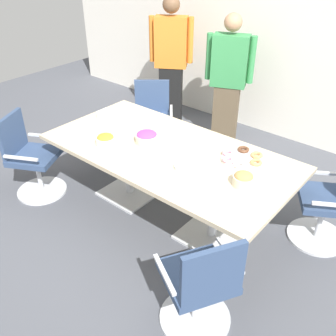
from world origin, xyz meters
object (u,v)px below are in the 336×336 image
Objects in this scene: plate_stack at (186,167)px; office_chair_3 at (31,160)px; person_standing_1 at (228,80)px; donut_platter at (242,158)px; napkin_pile at (107,114)px; office_chair_0 at (200,287)px; office_chair_2 at (152,122)px; office_chair_1 at (331,204)px; conference_table at (168,161)px; snack_bowl_chips_orange at (105,139)px; snack_bowl_candy_mix at (147,137)px; person_standing_0 at (171,61)px; snack_bowl_cookies at (243,179)px.

office_chair_3 is at bearing -163.55° from plate_stack.
person_standing_1 is 2.00m from plate_stack.
person_standing_1 is at bearing 126.54° from donut_platter.
donut_platter is at bearing 5.91° from napkin_pile.
office_chair_0 is 3.00m from person_standing_1.
office_chair_2 is 4.48× the size of plate_stack.
office_chair_1 and office_chair_2 have the same top height.
conference_table is 12.97× the size of snack_bowl_chips_orange.
office_chair_0 is 4.06× the size of snack_bowl_candy_mix.
snack_bowl_chips_orange reaches higher than napkin_pile.
donut_platter is (0.89, 0.30, -0.04)m from snack_bowl_candy_mix.
office_chair_1 is 2.44m from napkin_pile.
napkin_pile is (0.04, -0.76, 0.38)m from office_chair_2.
donut_platter is at bearing 120.07° from office_chair_2.
person_standing_0 reaches higher than plate_stack.
office_chair_3 is 1.81m from plate_stack.
office_chair_0 is at bearing -77.11° from snack_bowl_cookies.
person_standing_1 reaches higher than donut_platter.
person_standing_1 is 7.52× the size of snack_bowl_candy_mix.
plate_stack is (1.70, 0.50, 0.36)m from office_chair_3.
office_chair_2 is at bearing 142.28° from plate_stack.
snack_bowl_candy_mix is at bearing 72.52° from person_standing_1.
office_chair_1 is 1.00× the size of office_chair_3.
person_standing_0 reaches higher than office_chair_3.
conference_table is 2.64× the size of office_chair_1.
snack_bowl_chips_orange is at bearing 71.68° from office_chair_2.
conference_table is 6.19× the size of donut_platter.
snack_bowl_chips_orange is (-1.57, 0.59, 0.39)m from office_chair_0.
plate_stack is at bearing 89.16° from person_standing_1.
office_chair_1 is at bearing 86.90° from office_chair_3.
person_standing_1 is (-1.80, 1.06, 0.47)m from office_chair_1.
napkin_pile is at bearing 169.55° from snack_bowl_candy_mix.
office_chair_0 is at bearing -46.29° from plate_stack.
donut_platter is at bearing 84.33° from office_chair_1.
office_chair_2 is at bearing 138.22° from office_chair_3.
snack_bowl_cookies is (1.26, -1.76, -0.07)m from person_standing_1.
conference_table is 0.38m from plate_stack.
person_standing_1 reaches higher than plate_stack.
conference_table is at bearing 84.04° from office_chair_1.
conference_table is at bearing -155.14° from donut_platter.
person_standing_0 reaches higher than office_chair_2.
office_chair_2 is 4.06× the size of snack_bowl_candy_mix.
office_chair_3 is at bearing 36.68° from office_chair_2.
donut_platter is 2.50× the size of napkin_pile.
napkin_pile is (-0.42, 0.41, -0.01)m from snack_bowl_chips_orange.
conference_table is at bearing 176.58° from snack_bowl_cookies.
snack_bowl_cookies is at bearing -2.25° from snack_bowl_candy_mix.
office_chair_2 is at bearing 92.77° from napkin_pile.
donut_platter is (-0.75, -0.36, 0.36)m from office_chair_1.
plate_stack is at bearing 102.48° from office_chair_2.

